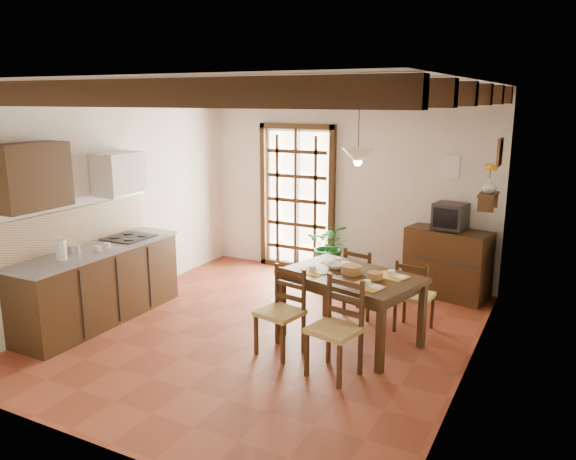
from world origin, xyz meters
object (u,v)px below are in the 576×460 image
Objects in this scene: potted_plant at (330,243)px; dining_table at (351,283)px; crt_tv at (450,216)px; sideboard at (447,263)px; chair_near_left at (281,327)px; kitchen_counter at (99,283)px; chair_near_right at (335,346)px; pendant_lamp at (358,154)px; chair_far_right at (414,309)px; chair_far_left at (362,294)px.

dining_table is at bearing -60.80° from potted_plant.
potted_plant is (-1.68, -0.11, -0.55)m from crt_tv.
crt_tv reaches higher than sideboard.
dining_table is 2.16m from potted_plant.
dining_table is at bearing 60.05° from chair_near_left.
kitchen_counter is at bearing -124.64° from potted_plant.
pendant_lamp reaches higher than chair_near_right.
chair_far_right is 1.02× the size of pendant_lamp.
potted_plant reaches higher than sideboard.
chair_far_left is at bearing 115.97° from dining_table.
kitchen_counter reaches higher than sideboard.
kitchen_counter is 4.94× the size of crt_tv.
chair_near_left is 1.07× the size of chair_far_left.
chair_far_right is (0.40, 1.43, -0.03)m from chair_near_right.
chair_far_left is 1.43m from sideboard.
pendant_lamp is (1.05, -1.78, 1.51)m from potted_plant.
chair_far_right is at bearing -81.55° from sideboard.
pendant_lamp is at bearing -59.45° from potted_plant.
sideboard reaches higher than chair_near_left.
dining_table is at bearing 52.36° from chair_far_right.
sideboard is at bearing 71.61° from pendant_lamp.
chair_near_left is (-0.55, -0.62, -0.39)m from dining_table.
chair_far_right is at bearing 86.73° from chair_near_right.
chair_far_right is at bearing 43.42° from pendant_lamp.
chair_near_left is at bearing -78.58° from potted_plant.
chair_near_right is 1.12× the size of chair_far_right.
kitchen_counter is 3.08m from chair_near_right.
dining_table is 1.94× the size of pendant_lamp.
pendant_lamp is at bearing -96.51° from sideboard.
kitchen_counter is 2.39m from chair_near_left.
chair_far_right is at bearing 60.01° from chair_near_left.
potted_plant is at bearing -164.18° from sideboard.
chair_near_right is at bearing -87.79° from sideboard.
chair_near_right is at bearing -90.82° from crt_tv.
chair_far_right is 1.39m from sideboard.
chair_far_left is at bearing -111.53° from sideboard.
sideboard is (0.78, 1.19, 0.19)m from chair_far_left.
kitchen_counter is 1.37× the size of dining_table.
crt_tv is (1.18, 2.61, 0.83)m from chair_near_left.
pendant_lamp is at bearing 105.36° from dining_table.
chair_near_right reaches higher than dining_table.
chair_far_left is 1.91× the size of crt_tv.
chair_near_left is at bearing -102.35° from sideboard.
chair_far_right is (0.70, -0.19, -0.00)m from chair_far_left.
chair_far_right reaches higher than dining_table.
sideboard is (3.55, 2.83, -0.01)m from kitchen_counter.
kitchen_counter reaches higher than dining_table.
chair_near_right is 0.52× the size of potted_plant.
dining_table is 3.61× the size of crt_tv.
crt_tv reaches higher than chair_far_left.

